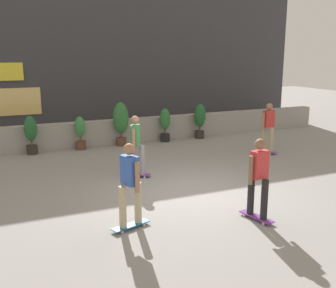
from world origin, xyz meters
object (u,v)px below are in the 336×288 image
object	(u,v)px
potted_plant_3	(165,123)
skater_by_wall_left	(130,182)
skater_foreground	(135,143)
potted_plant_2	(121,120)
potted_plant_1	(80,132)
skater_far_left	(268,126)
potted_plant_4	(200,119)
skater_mid_plaza	(259,176)
potted_plant_0	(31,133)

from	to	relation	value
potted_plant_3	skater_by_wall_left	bearing A→B (deg)	-118.28
skater_foreground	potted_plant_2	bearing A→B (deg)	78.57
potted_plant_1	potted_plant_2	distance (m)	1.52
skater_far_left	potted_plant_2	bearing A→B (deg)	144.21
potted_plant_3	skater_foreground	size ratio (longest dim) A/B	0.75
potted_plant_4	skater_mid_plaza	size ratio (longest dim) A/B	0.81
skater_by_wall_left	skater_far_left	xyz separation A→B (m)	(6.17, 3.84, 0.00)
potted_plant_0	potted_plant_1	bearing A→B (deg)	0.00
potted_plant_0	potted_plant_3	xyz separation A→B (m)	(4.87, 0.00, -0.03)
skater_by_wall_left	skater_mid_plaza	size ratio (longest dim) A/B	1.00
skater_foreground	skater_far_left	bearing A→B (deg)	8.61
potted_plant_3	skater_far_left	distance (m)	3.92
potted_plant_4	skater_by_wall_left	bearing A→B (deg)	-127.12
potted_plant_1	potted_plant_2	world-z (taller)	potted_plant_2
potted_plant_0	potted_plant_4	xyz separation A→B (m)	(6.37, 0.00, 0.06)
potted_plant_0	potted_plant_3	size ratio (longest dim) A/B	1.03
skater_foreground	skater_mid_plaza	size ratio (longest dim) A/B	1.00
potted_plant_4	skater_far_left	distance (m)	3.19
potted_plant_1	skater_by_wall_left	xyz separation A→B (m)	(-0.47, -6.88, 0.33)
skater_mid_plaza	potted_plant_2	bearing A→B (deg)	93.99
skater_by_wall_left	skater_mid_plaza	world-z (taller)	same
skater_far_left	potted_plant_1	bearing A→B (deg)	151.94
potted_plant_1	skater_mid_plaza	world-z (taller)	skater_mid_plaza
potted_plant_4	skater_far_left	bearing A→B (deg)	-72.40
skater_foreground	potted_plant_4	bearing A→B (deg)	43.35
potted_plant_3	skater_by_wall_left	distance (m)	7.82
potted_plant_0	skater_far_left	size ratio (longest dim) A/B	0.77
potted_plant_3	skater_foreground	xyz separation A→B (m)	(-2.51, -3.79, 0.24)
potted_plant_3	skater_foreground	world-z (taller)	skater_foreground
potted_plant_1	potted_plant_4	world-z (taller)	potted_plant_4
potted_plant_1	skater_far_left	size ratio (longest dim) A/B	0.69
potted_plant_0	potted_plant_4	distance (m)	6.37
potted_plant_1	skater_mid_plaza	size ratio (longest dim) A/B	0.69
skater_foreground	skater_far_left	xyz separation A→B (m)	(4.98, 0.75, 0.00)
potted_plant_4	potted_plant_2	bearing A→B (deg)	180.00
skater_by_wall_left	skater_far_left	size ratio (longest dim) A/B	1.00
potted_plant_4	skater_far_left	xyz separation A→B (m)	(0.96, -3.04, 0.16)
potted_plant_3	potted_plant_2	bearing A→B (deg)	180.00
potted_plant_3	potted_plant_4	size ratio (longest dim) A/B	0.92
potted_plant_0	potted_plant_2	size ratio (longest dim) A/B	0.82
potted_plant_2	skater_foreground	size ratio (longest dim) A/B	0.94
potted_plant_4	skater_mid_plaza	world-z (taller)	skater_mid_plaza
potted_plant_0	skater_by_wall_left	bearing A→B (deg)	-80.38
potted_plant_3	skater_far_left	world-z (taller)	skater_far_left
potted_plant_4	skater_mid_plaza	distance (m)	8.01
potted_plant_1	skater_foreground	xyz separation A→B (m)	(0.72, -3.79, 0.33)
potted_plant_1	potted_plant_3	size ratio (longest dim) A/B	0.92
potted_plant_2	potted_plant_4	size ratio (longest dim) A/B	1.16
potted_plant_0	potted_plant_1	xyz separation A→B (m)	(1.64, 0.00, -0.11)
potted_plant_1	skater_mid_plaza	xyz separation A→B (m)	(2.01, -7.53, 0.33)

